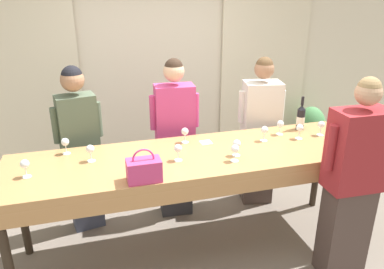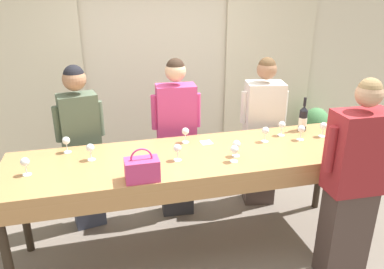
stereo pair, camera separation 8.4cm
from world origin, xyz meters
name	(u,v)px [view 2 (the right image)]	position (x,y,z in m)	size (l,w,h in m)	color
ground_plane	(194,248)	(0.00, 0.00, 0.00)	(18.00, 18.00, 0.00)	#70665B
wall_back	(157,66)	(0.00, 1.89, 1.40)	(12.00, 0.06, 2.80)	beige
curtain_panel_left	(30,78)	(-1.53, 1.83, 1.34)	(1.25, 0.03, 2.69)	beige
curtain_panel_right	(269,65)	(1.53, 1.83, 1.34)	(1.25, 0.03, 2.69)	beige
tasting_bar	(195,164)	(0.00, -0.02, 0.91)	(3.19, 0.87, 0.99)	#B27F4C
wine_bottle	(303,119)	(1.20, 0.29, 1.12)	(0.08, 0.08, 0.34)	black
handbag	(142,169)	(-0.49, -0.35, 1.08)	(0.25, 0.16, 0.26)	#C63870
wine_glass_front_left	(234,150)	(0.28, -0.22, 1.09)	(0.07, 0.07, 0.14)	white
wine_glass_front_mid	(237,145)	(0.34, -0.12, 1.09)	(0.07, 0.07, 0.14)	white
wine_glass_front_right	(185,132)	(-0.01, 0.28, 1.09)	(0.07, 0.07, 0.14)	white
wine_glass_center_left	(265,131)	(0.71, 0.11, 1.09)	(0.07, 0.07, 0.14)	white
wine_glass_center_mid	(301,130)	(1.05, 0.07, 1.09)	(0.07, 0.07, 0.14)	white
wine_glass_center_right	(90,148)	(-0.87, 0.10, 1.09)	(0.07, 0.07, 0.14)	white
wine_glass_back_left	(323,126)	(1.30, 0.09, 1.09)	(0.07, 0.07, 0.14)	white
wine_glass_back_mid	(177,149)	(-0.17, -0.08, 1.09)	(0.07, 0.07, 0.14)	white
wine_glass_back_right	(66,141)	(-1.07, 0.32, 1.09)	(0.07, 0.07, 0.14)	white
wine_glass_near_host	(25,163)	(-1.35, -0.05, 1.09)	(0.07, 0.07, 0.14)	white
wine_glass_by_bottle	(282,125)	(0.93, 0.22, 1.09)	(0.07, 0.07, 0.14)	white
napkin	(206,143)	(0.17, 0.22, 0.99)	(0.11, 0.11, 0.00)	white
guest_olive_jacket	(82,146)	(-0.96, 0.67, 0.90)	(0.47, 0.29, 1.69)	#383D51
guest_pink_top	(177,138)	(-0.02, 0.67, 0.89)	(0.51, 0.26, 1.71)	#28282D
guest_cream_sweater	(262,132)	(0.94, 0.67, 0.85)	(0.51, 0.35, 1.68)	#473833
host_pouring	(353,184)	(1.14, -0.63, 0.88)	(0.56, 0.28, 1.74)	#473833
potted_plant	(315,131)	(2.13, 1.47, 0.46)	(0.42, 0.42, 0.79)	#935B3D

